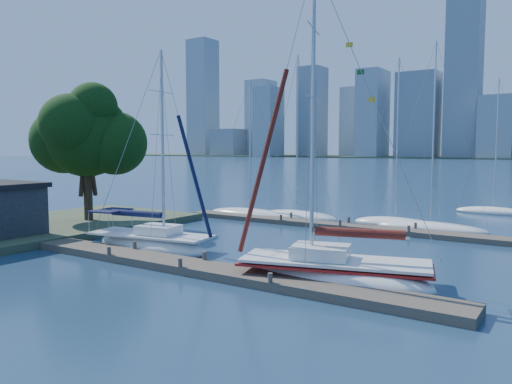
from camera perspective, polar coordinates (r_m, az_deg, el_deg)
The scene contains 12 objects.
ground at distance 24.80m, azimuth -7.23°, elevation -8.96°, with size 700.00×700.00×0.00m, color #163148.
near_dock at distance 24.75m, azimuth -7.24°, elevation -8.51°, with size 26.00×2.00×0.40m, color #473E34.
far_dock at distance 37.32m, azimuth 11.48°, elevation -4.01°, with size 30.00×1.80×0.36m, color #473E34.
shore at distance 39.43m, azimuth -23.38°, elevation -3.74°, with size 12.00×22.00×0.50m, color #38472D.
tree at distance 39.98m, azimuth -18.82°, elevation 6.43°, with size 8.47×7.70×10.78m.
sailboat_navy at distance 30.10m, azimuth -11.96°, elevation -4.72°, with size 8.46×3.91×12.05m.
sailboat_maroon at distance 22.61m, azimuth 8.90°, elevation -7.46°, with size 9.36×5.22×14.63m.
bg_boat_0 at distance 43.56m, azimuth -0.67°, elevation -2.53°, with size 8.65×3.42×12.12m.
bg_boat_1 at distance 41.86m, azimuth 4.67°, elevation -2.80°, with size 7.63×4.05×13.90m.
bg_boat_2 at distance 39.72m, azimuth 15.63°, elevation -3.43°, with size 6.80×4.01×13.04m.
bg_boat_3 at distance 38.21m, azimuth 19.33°, elevation -3.87°, with size 8.19×3.54×13.79m.
bg_boat_7 at distance 50.41m, azimuth 25.52°, elevation -2.00°, with size 6.67×2.67×12.51m.
Camera 1 is at (15.74, -18.21, 5.98)m, focal length 35.00 mm.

